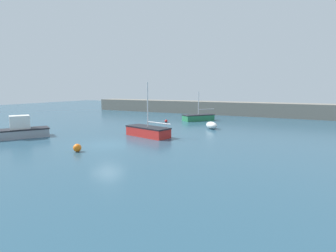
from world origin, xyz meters
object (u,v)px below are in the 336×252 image
(cabin_cruiser_white, at_px, (17,131))
(sailboat_short_mast, at_px, (198,117))
(sailboat_twin_hulled, at_px, (148,131))
(mooring_buoy_red, at_px, (166,121))
(dinghy_near_pier, at_px, (212,125))
(mooring_buoy_orange, at_px, (77,148))

(cabin_cruiser_white, relative_size, sailboat_short_mast, 1.27)
(sailboat_twin_hulled, relative_size, mooring_buoy_red, 13.38)
(dinghy_near_pier, xyz_separation_m, mooring_buoy_red, (-7.25, 2.57, -0.21))
(dinghy_near_pier, height_order, mooring_buoy_orange, dinghy_near_pier)
(cabin_cruiser_white, distance_m, sailboat_short_mast, 23.01)
(sailboat_twin_hulled, relative_size, cabin_cruiser_white, 0.91)
(sailboat_twin_hulled, xyz_separation_m, cabin_cruiser_white, (-10.64, -6.31, 0.18))
(sailboat_twin_hulled, distance_m, mooring_buoy_orange, 7.85)
(sailboat_twin_hulled, height_order, dinghy_near_pier, sailboat_twin_hulled)
(cabin_cruiser_white, bearing_deg, mooring_buoy_red, -173.34)
(mooring_buoy_red, bearing_deg, cabin_cruiser_white, -114.52)
(sailboat_short_mast, bearing_deg, cabin_cruiser_white, 11.62)
(mooring_buoy_orange, bearing_deg, sailboat_twin_hulled, 79.46)
(cabin_cruiser_white, xyz_separation_m, dinghy_near_pier, (14.71, 13.78, -0.28))
(mooring_buoy_red, xyz_separation_m, mooring_buoy_orange, (1.74, -17.75, 0.10))
(sailboat_twin_hulled, xyz_separation_m, dinghy_near_pier, (4.07, 7.47, -0.10))
(sailboat_short_mast, distance_m, mooring_buoy_red, 5.15)
(sailboat_short_mast, xyz_separation_m, mooring_buoy_orange, (-1.42, -21.81, -0.17))
(sailboat_twin_hulled, height_order, mooring_buoy_orange, sailboat_twin_hulled)
(sailboat_short_mast, bearing_deg, mooring_buoy_orange, 35.40)
(dinghy_near_pier, height_order, sailboat_short_mast, sailboat_short_mast)
(dinghy_near_pier, bearing_deg, mooring_buoy_red, 23.73)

